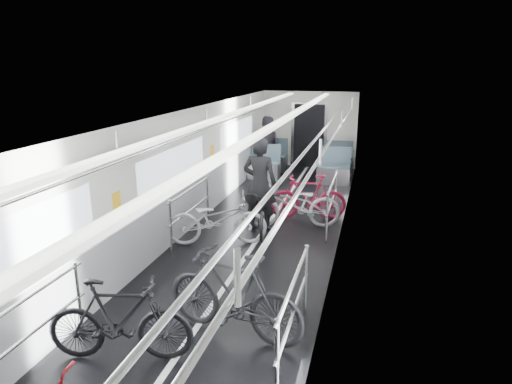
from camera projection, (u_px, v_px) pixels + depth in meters
car_shell at (274, 166)px, 9.72m from camera, size 3.02×14.01×2.41m
bike_left_mid at (120, 320)px, 5.07m from camera, size 1.71×0.81×0.99m
bike_left_far at (217, 219)px, 8.37m from camera, size 1.94×1.18×0.96m
bike_right_near at (234, 294)px, 5.51m from camera, size 1.93×0.92×1.12m
bike_right_mid at (294, 204)px, 9.23m from camera, size 1.97×1.10×0.98m
bike_right_far at (308, 197)px, 9.74m from camera, size 1.69×0.79×0.98m
bike_aisle at (265, 210)px, 9.00m from camera, size 0.88×1.83×0.92m
person_standing at (260, 184)px, 8.99m from camera, size 0.72×0.49×1.89m
person_seated at (266, 145)px, 13.64m from camera, size 0.90×0.74×1.74m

